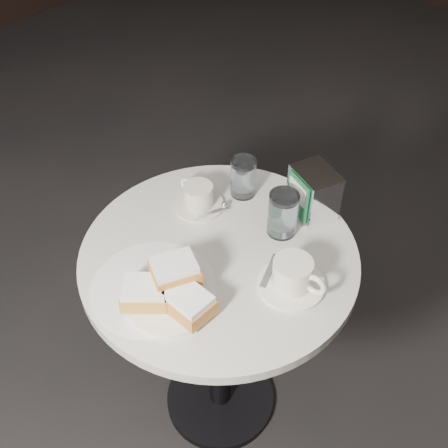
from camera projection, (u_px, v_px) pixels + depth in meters
ground at (220, 400)px, 1.92m from camera, size 7.00×7.00×0.00m
cafe_table at (219, 301)px, 1.54m from camera, size 0.70×0.70×0.74m
sugar_spill at (153, 287)px, 1.32m from camera, size 0.38×0.38×0.00m
beignet_plate at (170, 292)px, 1.26m from camera, size 0.27×0.27×0.10m
coffee_cup_left at (198, 198)px, 1.50m from camera, size 0.16×0.16×0.07m
coffee_cup_right at (293, 276)px, 1.30m from camera, size 0.17×0.17×0.08m
water_glass_left at (243, 178)px, 1.52m from camera, size 0.09×0.09×0.11m
water_glass_right at (283, 214)px, 1.41m from camera, size 0.09×0.09×0.12m
napkin_dispenser at (313, 193)px, 1.46m from camera, size 0.15×0.13×0.14m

